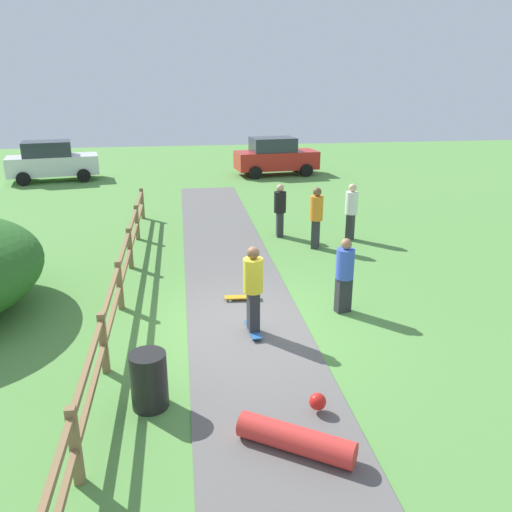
{
  "coord_description": "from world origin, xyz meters",
  "views": [
    {
      "loc": [
        -1.17,
        -9.18,
        4.75
      ],
      "look_at": [
        0.4,
        1.47,
        1.0
      ],
      "focal_mm": 35.74,
      "sensor_mm": 36.0,
      "label": 1
    }
  ],
  "objects_px": {
    "skateboard_loose": "(242,297)",
    "parked_car_white": "(52,161)",
    "trash_bin": "(149,380)",
    "bystander_blue": "(345,272)",
    "bystander_white": "(351,209)",
    "parked_car_red": "(275,156)",
    "bystander_orange": "(316,215)",
    "skater_riding": "(253,286)",
    "skater_fallen": "(298,436)",
    "bystander_black": "(280,208)"
  },
  "relations": [
    {
      "from": "skateboard_loose",
      "to": "parked_car_white",
      "type": "height_order",
      "value": "parked_car_white"
    },
    {
      "from": "trash_bin",
      "to": "bystander_blue",
      "type": "xyz_separation_m",
      "value": [
        3.94,
        2.82,
        0.45
      ]
    },
    {
      "from": "bystander_white",
      "to": "parked_car_red",
      "type": "bearing_deg",
      "value": 91.2
    },
    {
      "from": "bystander_white",
      "to": "bystander_orange",
      "type": "bearing_deg",
      "value": -153.28
    },
    {
      "from": "skater_riding",
      "to": "bystander_white",
      "type": "height_order",
      "value": "skater_riding"
    },
    {
      "from": "skater_fallen",
      "to": "bystander_blue",
      "type": "relative_size",
      "value": 0.94
    },
    {
      "from": "trash_bin",
      "to": "skateboard_loose",
      "type": "relative_size",
      "value": 1.11
    },
    {
      "from": "trash_bin",
      "to": "skater_riding",
      "type": "height_order",
      "value": "skater_riding"
    },
    {
      "from": "trash_bin",
      "to": "parked_car_red",
      "type": "height_order",
      "value": "parked_car_red"
    },
    {
      "from": "skateboard_loose",
      "to": "parked_car_red",
      "type": "xyz_separation_m",
      "value": [
        3.64,
        15.66,
        0.87
      ]
    },
    {
      "from": "trash_bin",
      "to": "parked_car_white",
      "type": "height_order",
      "value": "parked_car_white"
    },
    {
      "from": "bystander_black",
      "to": "parked_car_white",
      "type": "bearing_deg",
      "value": 130.42
    },
    {
      "from": "skater_riding",
      "to": "parked_car_white",
      "type": "relative_size",
      "value": 0.4
    },
    {
      "from": "bystander_black",
      "to": "bystander_orange",
      "type": "distance_m",
      "value": 1.54
    },
    {
      "from": "bystander_black",
      "to": "skater_riding",
      "type": "bearing_deg",
      "value": -105.37
    },
    {
      "from": "bystander_orange",
      "to": "parked_car_red",
      "type": "relative_size",
      "value": 0.42
    },
    {
      "from": "trash_bin",
      "to": "bystander_orange",
      "type": "height_order",
      "value": "bystander_orange"
    },
    {
      "from": "skater_fallen",
      "to": "skater_riding",
      "type": "bearing_deg",
      "value": 92.17
    },
    {
      "from": "trash_bin",
      "to": "skateboard_loose",
      "type": "distance_m",
      "value": 4.15
    },
    {
      "from": "skater_riding",
      "to": "bystander_white",
      "type": "relative_size",
      "value": 1.01
    },
    {
      "from": "skateboard_loose",
      "to": "bystander_blue",
      "type": "height_order",
      "value": "bystander_blue"
    },
    {
      "from": "trash_bin",
      "to": "bystander_orange",
      "type": "relative_size",
      "value": 0.5
    },
    {
      "from": "trash_bin",
      "to": "parked_car_white",
      "type": "distance_m",
      "value": 20.14
    },
    {
      "from": "skater_fallen",
      "to": "bystander_orange",
      "type": "distance_m",
      "value": 8.84
    },
    {
      "from": "skater_fallen",
      "to": "parked_car_white",
      "type": "relative_size",
      "value": 0.35
    },
    {
      "from": "bystander_orange",
      "to": "trash_bin",
      "type": "bearing_deg",
      "value": -121.88
    },
    {
      "from": "skater_fallen",
      "to": "bystander_blue",
      "type": "distance_m",
      "value": 4.57
    },
    {
      "from": "skater_riding",
      "to": "bystander_black",
      "type": "distance_m",
      "value": 6.64
    },
    {
      "from": "skater_fallen",
      "to": "bystander_black",
      "type": "relative_size",
      "value": 0.92
    },
    {
      "from": "bystander_blue",
      "to": "bystander_orange",
      "type": "relative_size",
      "value": 0.91
    },
    {
      "from": "bystander_blue",
      "to": "bystander_black",
      "type": "relative_size",
      "value": 0.98
    },
    {
      "from": "skater_riding",
      "to": "skateboard_loose",
      "type": "height_order",
      "value": "skater_riding"
    },
    {
      "from": "bystander_white",
      "to": "skater_riding",
      "type": "bearing_deg",
      "value": -123.91
    },
    {
      "from": "trash_bin",
      "to": "skater_fallen",
      "type": "bearing_deg",
      "value": -32.04
    },
    {
      "from": "bystander_orange",
      "to": "parked_car_white",
      "type": "height_order",
      "value": "parked_car_white"
    },
    {
      "from": "skateboard_loose",
      "to": "bystander_orange",
      "type": "bearing_deg",
      "value": 53.35
    },
    {
      "from": "bystander_white",
      "to": "bystander_blue",
      "type": "bearing_deg",
      "value": -109.87
    },
    {
      "from": "bystander_black",
      "to": "bystander_orange",
      "type": "height_order",
      "value": "bystander_orange"
    },
    {
      "from": "parked_car_white",
      "to": "bystander_black",
      "type": "bearing_deg",
      "value": -49.58
    },
    {
      "from": "bystander_white",
      "to": "parked_car_red",
      "type": "xyz_separation_m",
      "value": [
        -0.24,
        11.51,
        -0.01
      ]
    },
    {
      "from": "skater_riding",
      "to": "parked_car_red",
      "type": "height_order",
      "value": "parked_car_red"
    },
    {
      "from": "skater_fallen",
      "to": "bystander_white",
      "type": "relative_size",
      "value": 0.88
    },
    {
      "from": "trash_bin",
      "to": "skater_fallen",
      "type": "xyz_separation_m",
      "value": [
        2.01,
        -1.26,
        -0.25
      ]
    },
    {
      "from": "skater_fallen",
      "to": "skateboard_loose",
      "type": "bearing_deg",
      "value": 91.73
    },
    {
      "from": "bystander_white",
      "to": "trash_bin",
      "type": "bearing_deg",
      "value": -126.27
    },
    {
      "from": "bystander_blue",
      "to": "bystander_orange",
      "type": "height_order",
      "value": "bystander_orange"
    },
    {
      "from": "skateboard_loose",
      "to": "parked_car_white",
      "type": "bearing_deg",
      "value": 115.47
    },
    {
      "from": "skater_fallen",
      "to": "bystander_black",
      "type": "xyz_separation_m",
      "value": [
        1.63,
        9.75,
        0.72
      ]
    },
    {
      "from": "bystander_orange",
      "to": "bystander_black",
      "type": "bearing_deg",
      "value": 122.33
    },
    {
      "from": "bystander_orange",
      "to": "skater_riding",
      "type": "bearing_deg",
      "value": -116.88
    }
  ]
}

